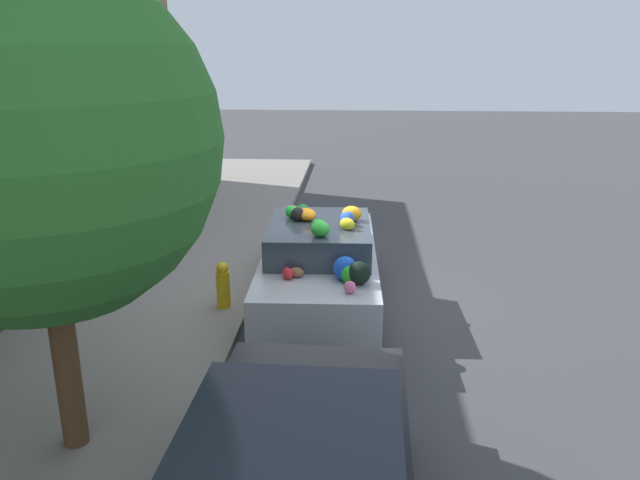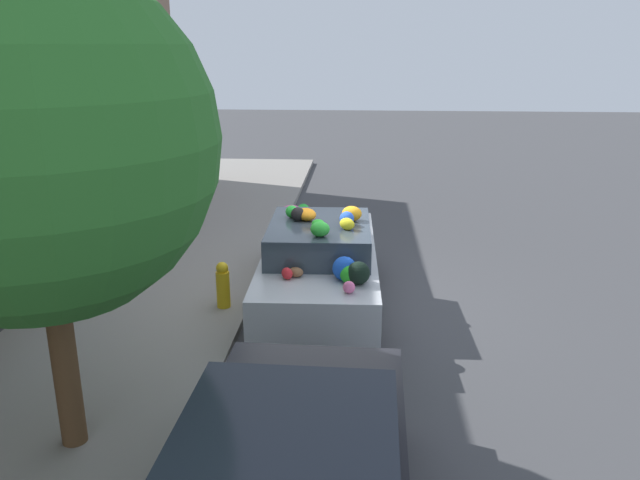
{
  "view_description": "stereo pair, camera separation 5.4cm",
  "coord_description": "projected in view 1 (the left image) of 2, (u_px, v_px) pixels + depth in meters",
  "views": [
    {
      "loc": [
        -8.87,
        -0.49,
        3.85
      ],
      "look_at": [
        0.0,
        0.06,
        1.06
      ],
      "focal_mm": 35.0,
      "sensor_mm": 36.0,
      "label": 1
    },
    {
      "loc": [
        -8.87,
        -0.55,
        3.85
      ],
      "look_at": [
        0.0,
        0.06,
        1.06
      ],
      "focal_mm": 35.0,
      "sensor_mm": 36.0,
      "label": 2
    }
  ],
  "objects": [
    {
      "name": "fire_hydrant",
      "position": [
        223.0,
        285.0,
        9.15
      ],
      "size": [
        0.2,
        0.2,
        0.7
      ],
      "color": "gold",
      "rests_on": "sidewalk_curb"
    },
    {
      "name": "art_car",
      "position": [
        320.0,
        262.0,
        9.38
      ],
      "size": [
        4.24,
        1.77,
        1.59
      ],
      "rotation": [
        0.0,
        0.0,
        0.02
      ],
      "color": "#B7BABF",
      "rests_on": "ground"
    },
    {
      "name": "street_tree",
      "position": [
        36.0,
        143.0,
        5.24
      ],
      "size": [
        3.14,
        3.14,
        4.51
      ],
      "color": "brown",
      "rests_on": "sidewalk_curb"
    },
    {
      "name": "ground_plane",
      "position": [
        324.0,
        305.0,
        9.63
      ],
      "size": [
        60.0,
        60.0,
        0.0
      ],
      "primitive_type": "plane",
      "color": "#424244"
    },
    {
      "name": "sidewalk_curb",
      "position": [
        152.0,
        297.0,
        9.77
      ],
      "size": [
        24.0,
        3.2,
        0.13
      ],
      "color": "gray",
      "rests_on": "ground"
    }
  ]
}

